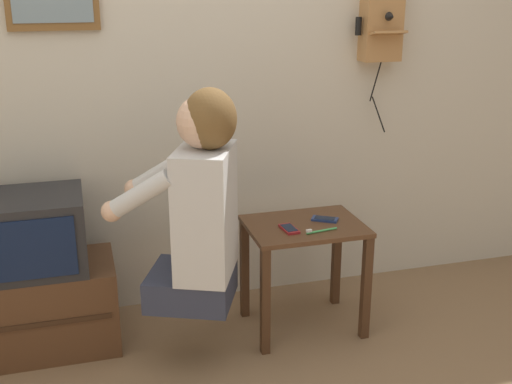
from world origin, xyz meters
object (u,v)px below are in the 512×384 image
Objects in this scene: toothbrush at (319,231)px; cell_phone_held at (289,229)px; television at (30,233)px; wall_phone_antique at (381,21)px; person at (200,202)px; cell_phone_spare at (325,219)px.

cell_phone_held is at bearing 54.04° from toothbrush.
television is 0.59× the size of wall_phone_antique.
cell_phone_spare is at bearing -50.92° from person.
person is 6.91× the size of cell_phone_spare.
cell_phone_spare is 0.86× the size of toothbrush.
television reaches higher than toothbrush.
cell_phone_held is at bearing -10.23° from television.
wall_phone_antique is at bearing -39.38° from person.
television is 1.17m from cell_phone_held.
wall_phone_antique is at bearing 30.37° from cell_phone_held.
wall_phone_antique is 5.93× the size of cell_phone_spare.
person is 0.80m from television.
cell_phone_spare is (-0.42, -0.37, -0.90)m from wall_phone_antique.
cell_phone_held is at bearing 141.76° from cell_phone_spare.
toothbrush is (1.27, -0.27, -0.03)m from television.
television is 3.48× the size of cell_phone_spare.
person reaches higher than cell_phone_held.
wall_phone_antique is 6.31× the size of cell_phone_held.
toothbrush is at bearing -12.03° from television.
television is (-0.71, 0.32, -0.18)m from person.
toothbrush is (-0.08, -0.14, 0.00)m from cell_phone_spare.
television is at bearing 165.10° from cell_phone_held.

